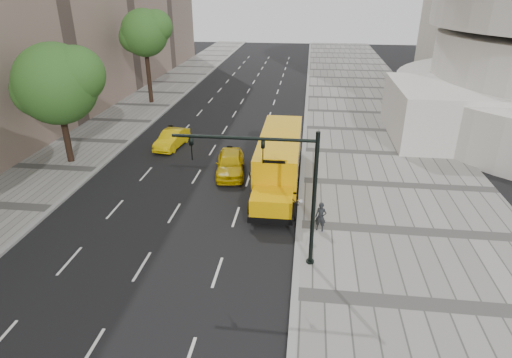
# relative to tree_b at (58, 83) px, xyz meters

# --- Properties ---
(ground) EXTENTS (140.00, 140.00, 0.00)m
(ground) POSITION_rel_tree_b_xyz_m (10.40, -1.24, -5.70)
(ground) COLOR black
(ground) RESTS_ON ground
(sidewalk_museum) EXTENTS (12.00, 140.00, 0.15)m
(sidewalk_museum) POSITION_rel_tree_b_xyz_m (22.40, -1.24, -5.62)
(sidewalk_museum) COLOR gray
(sidewalk_museum) RESTS_ON ground
(sidewalk_far) EXTENTS (6.00, 140.00, 0.15)m
(sidewalk_far) POSITION_rel_tree_b_xyz_m (-0.60, -1.24, -5.62)
(sidewalk_far) COLOR gray
(sidewalk_far) RESTS_ON ground
(curb_museum) EXTENTS (0.30, 140.00, 0.15)m
(curb_museum) POSITION_rel_tree_b_xyz_m (16.40, -1.24, -5.62)
(curb_museum) COLOR gray
(curb_museum) RESTS_ON ground
(curb_far) EXTENTS (0.30, 140.00, 0.15)m
(curb_far) POSITION_rel_tree_b_xyz_m (2.40, -1.24, -5.62)
(curb_far) COLOR gray
(curb_far) RESTS_ON ground
(tree_b) EXTENTS (6.07, 5.40, 8.35)m
(tree_b) POSITION_rel_tree_b_xyz_m (0.00, 0.00, 0.00)
(tree_b) COLOR black
(tree_b) RESTS_ON ground
(tree_c) EXTENTS (5.27, 4.68, 9.52)m
(tree_c) POSITION_rel_tree_b_xyz_m (-0.01, 16.76, 1.52)
(tree_c) COLOR black
(tree_c) RESTS_ON ground
(school_bus) EXTENTS (2.96, 11.56, 3.19)m
(school_bus) POSITION_rel_tree_b_xyz_m (14.90, -1.24, -3.93)
(school_bus) COLOR #EBA603
(school_bus) RESTS_ON ground
(taxi_near) EXTENTS (2.42, 4.72, 1.54)m
(taxi_near) POSITION_rel_tree_b_xyz_m (11.58, -0.54, -4.93)
(taxi_near) COLOR #D9B307
(taxi_near) RESTS_ON ground
(taxi_far) EXTENTS (1.94, 4.25, 1.35)m
(taxi_far) POSITION_rel_tree_b_xyz_m (6.14, 4.01, -5.02)
(taxi_far) COLOR #D9B307
(taxi_far) RESTS_ON ground
(pedestrian) EXTENTS (0.65, 0.51, 1.57)m
(pedestrian) POSITION_rel_tree_b_xyz_m (17.48, -7.33, -4.76)
(pedestrian) COLOR black
(pedestrian) RESTS_ON sidewalk_museum
(traffic_signal) EXTENTS (6.18, 0.36, 6.40)m
(traffic_signal) POSITION_rel_tree_b_xyz_m (15.59, -10.19, -1.61)
(traffic_signal) COLOR black
(traffic_signal) RESTS_ON ground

